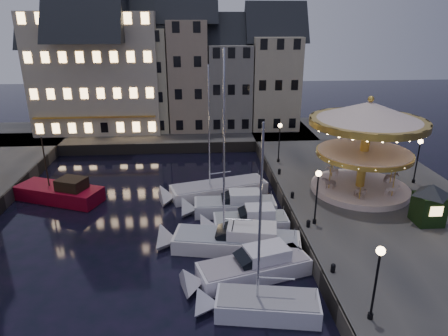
{
  "coord_description": "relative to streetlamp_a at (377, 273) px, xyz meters",
  "views": [
    {
      "loc": [
        -1.3,
        -24.61,
        15.5
      ],
      "look_at": [
        1.0,
        8.0,
        3.2
      ],
      "focal_mm": 32.0,
      "sensor_mm": 36.0,
      "label": 1
    }
  ],
  "objects": [
    {
      "name": "streetlamp_a",
      "position": [
        0.0,
        0.0,
        0.0
      ],
      "size": [
        0.44,
        0.44,
        4.17
      ],
      "color": "black",
      "rests_on": "quay_east"
    },
    {
      "name": "bollard_a",
      "position": [
        -0.6,
        4.0,
        -2.41
      ],
      "size": [
        0.3,
        0.3,
        0.57
      ],
      "color": "black",
      "rests_on": "quay_east"
    },
    {
      "name": "streetlamp_c",
      "position": [
        0.0,
        23.5,
        0.0
      ],
      "size": [
        0.44,
        0.44,
        4.17
      ],
      "color": "black",
      "rests_on": "quay_east"
    },
    {
      "name": "townhouse_nd",
      "position": [
        -9.45,
        39.0,
        5.26
      ],
      "size": [
        5.5,
        8.0,
        15.8
      ],
      "color": "gray",
      "rests_on": "quay_north"
    },
    {
      "name": "townhouse_nb",
      "position": [
        -21.25,
        39.0,
        4.26
      ],
      "size": [
        6.16,
        8.0,
        13.8
      ],
      "color": "slate",
      "rests_on": "quay_north"
    },
    {
      "name": "streetlamp_b",
      "position": [
        0.0,
        10.0,
        0.0
      ],
      "size": [
        0.44,
        0.44,
        4.17
      ],
      "color": "black",
      "rests_on": "quay_east"
    },
    {
      "name": "motorboat_a",
      "position": [
        -5.4,
        2.26,
        -3.48
      ],
      "size": [
        6.86,
        3.14,
        11.3
      ],
      "color": "silver",
      "rests_on": "ground"
    },
    {
      "name": "quay_east",
      "position": [
        6.8,
        15.0,
        -3.37
      ],
      "size": [
        16.0,
        56.0,
        1.3
      ],
      "primitive_type": "cube",
      "color": "#474442",
      "rests_on": "ground"
    },
    {
      "name": "quaywall_n",
      "position": [
        -13.2,
        31.0,
        -3.37
      ],
      "size": [
        48.0,
        0.15,
        1.3
      ],
      "primitive_type": "cube",
      "color": "#47423A",
      "rests_on": "ground"
    },
    {
      "name": "quay_north",
      "position": [
        -15.2,
        37.0,
        -3.37
      ],
      "size": [
        44.0,
        12.0,
        1.3
      ],
      "primitive_type": "cube",
      "color": "#474442",
      "rests_on": "ground"
    },
    {
      "name": "townhouse_nf",
      "position": [
        2.05,
        39.0,
        4.26
      ],
      "size": [
        6.82,
        8.0,
        13.8
      ],
      "color": "tan",
      "rests_on": "quay_north"
    },
    {
      "name": "motorboat_c",
      "position": [
        -6.27,
        8.99,
        -3.33
      ],
      "size": [
        10.06,
        4.35,
        13.32
      ],
      "color": "silver",
      "rests_on": "ground"
    },
    {
      "name": "hotel_corner",
      "position": [
        -21.2,
        39.0,
        5.76
      ],
      "size": [
        17.6,
        9.0,
        16.8
      ],
      "color": "#BEB29A",
      "rests_on": "quay_north"
    },
    {
      "name": "motorboat_b",
      "position": [
        -5.48,
        5.58,
        -3.37
      ],
      "size": [
        8.21,
        4.39,
        2.15
      ],
      "color": "silver",
      "rests_on": "ground"
    },
    {
      "name": "bollard_c",
      "position": [
        -0.6,
        14.5,
        -2.41
      ],
      "size": [
        0.3,
        0.3,
        0.57
      ],
      "color": "black",
      "rests_on": "quay_east"
    },
    {
      "name": "ticket_kiosk",
      "position": [
        8.27,
        9.51,
        -0.64
      ],
      "size": [
        2.99,
        2.99,
        3.5
      ],
      "color": "black",
      "rests_on": "quay_east"
    },
    {
      "name": "carousel",
      "position": [
        5.6,
        15.51,
        2.79
      ],
      "size": [
        9.55,
        9.55,
        8.35
      ],
      "color": "beige",
      "rests_on": "quay_east"
    },
    {
      "name": "bollard_d",
      "position": [
        -0.6,
        20.0,
        -2.41
      ],
      "size": [
        0.3,
        0.3,
        0.57
      ],
      "color": "black",
      "rests_on": "quay_east"
    },
    {
      "name": "quaywall_e",
      "position": [
        -1.2,
        15.0,
        -3.37
      ],
      "size": [
        0.15,
        44.0,
        1.3
      ],
      "primitive_type": "cube",
      "color": "#47423A",
      "rests_on": "ground"
    },
    {
      "name": "motorboat_f",
      "position": [
        -7.13,
        18.28,
        -3.49
      ],
      "size": [
        9.95,
        5.09,
        13.27
      ],
      "color": "white",
      "rests_on": "ground"
    },
    {
      "name": "motorboat_e",
      "position": [
        -5.86,
        14.62,
        -3.38
      ],
      "size": [
        7.84,
        2.32,
        2.15
      ],
      "color": "silver",
      "rests_on": "ground"
    },
    {
      "name": "townhouse_nc",
      "position": [
        -15.2,
        39.0,
        4.76
      ],
      "size": [
        6.82,
        8.0,
        14.8
      ],
      "color": "tan",
      "rests_on": "quay_north"
    },
    {
      "name": "red_fishing_boat",
      "position": [
        -20.88,
        18.22,
        -3.31
      ],
      "size": [
        8.29,
        5.46,
        6.05
      ],
      "color": "maroon",
      "rests_on": "ground"
    },
    {
      "name": "motorboat_d",
      "position": [
        -4.92,
        11.66,
        -3.38
      ],
      "size": [
        6.76,
        2.28,
        2.15
      ],
      "color": "silver",
      "rests_on": "ground"
    },
    {
      "name": "ground",
      "position": [
        -7.2,
        9.0,
        -4.02
      ],
      "size": [
        160.0,
        160.0,
        0.0
      ],
      "primitive_type": "plane",
      "color": "black",
      "rests_on": "ground"
    },
    {
      "name": "townhouse_na",
      "position": [
        -26.7,
        39.0,
        3.76
      ],
      "size": [
        5.5,
        8.0,
        12.8
      ],
      "color": "#AAA28C",
      "rests_on": "quay_north"
    },
    {
      "name": "streetlamp_d",
      "position": [
        11.3,
        17.0,
        0.0
      ],
      "size": [
        0.44,
        0.44,
        4.17
      ],
      "color": "black",
      "rests_on": "quay_east"
    },
    {
      "name": "bollard_b",
      "position": [
        -0.6,
        9.5,
        -2.41
      ],
      "size": [
        0.3,
        0.3,
        0.57
      ],
      "color": "black",
      "rests_on": "quay_east"
    },
    {
      "name": "townhouse_ne",
      "position": [
        -4.0,
        39.0,
        3.76
      ],
      "size": [
        6.16,
        8.0,
        12.8
      ],
      "color": "slate",
      "rests_on": "quay_north"
    }
  ]
}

